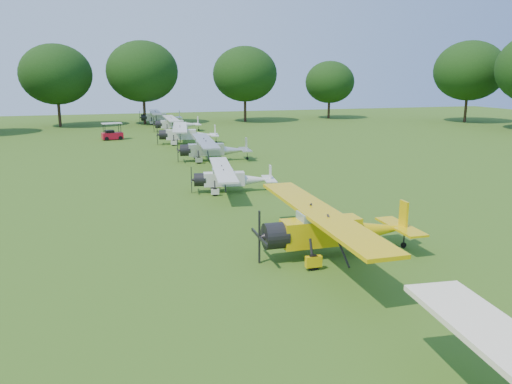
{
  "coord_description": "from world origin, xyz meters",
  "views": [
    {
      "loc": [
        -7.96,
        -24.72,
        7.81
      ],
      "look_at": [
        -0.26,
        1.13,
        1.4
      ],
      "focal_mm": 35.0,
      "sensor_mm": 36.0,
      "label": 1
    }
  ],
  "objects_px": {
    "aircraft_4": "(212,148)",
    "aircraft_5": "(186,133)",
    "aircraft_2": "(332,226)",
    "aircraft_6": "(175,123)",
    "aircraft_3": "(230,177)",
    "aircraft_7": "(159,116)",
    "golf_cart": "(112,134)"
  },
  "relations": [
    {
      "from": "aircraft_2",
      "to": "aircraft_4",
      "type": "xyz_separation_m",
      "value": [
        -0.08,
        25.63,
        -0.1
      ]
    },
    {
      "from": "aircraft_6",
      "to": "aircraft_3",
      "type": "bearing_deg",
      "value": -91.1
    },
    {
      "from": "aircraft_2",
      "to": "golf_cart",
      "type": "height_order",
      "value": "aircraft_2"
    },
    {
      "from": "aircraft_2",
      "to": "aircraft_7",
      "type": "xyz_separation_m",
      "value": [
        -1.01,
        62.45,
        -0.1
      ]
    },
    {
      "from": "aircraft_2",
      "to": "golf_cart",
      "type": "bearing_deg",
      "value": 101.96
    },
    {
      "from": "aircraft_6",
      "to": "aircraft_2",
      "type": "bearing_deg",
      "value": -89.01
    },
    {
      "from": "aircraft_5",
      "to": "aircraft_6",
      "type": "height_order",
      "value": "aircraft_5"
    },
    {
      "from": "aircraft_3",
      "to": "aircraft_5",
      "type": "height_order",
      "value": "aircraft_5"
    },
    {
      "from": "aircraft_3",
      "to": "golf_cart",
      "type": "height_order",
      "value": "golf_cart"
    },
    {
      "from": "aircraft_6",
      "to": "aircraft_7",
      "type": "distance_m",
      "value": 11.73
    },
    {
      "from": "aircraft_3",
      "to": "aircraft_7",
      "type": "relative_size",
      "value": 0.86
    },
    {
      "from": "aircraft_2",
      "to": "aircraft_3",
      "type": "xyz_separation_m",
      "value": [
        -1.37,
        13.14,
        -0.29
      ]
    },
    {
      "from": "golf_cart",
      "to": "aircraft_6",
      "type": "bearing_deg",
      "value": 28.06
    },
    {
      "from": "aircraft_5",
      "to": "aircraft_7",
      "type": "relative_size",
      "value": 1.04
    },
    {
      "from": "aircraft_4",
      "to": "aircraft_5",
      "type": "xyz_separation_m",
      "value": [
        -0.53,
        11.96,
        0.04
      ]
    },
    {
      "from": "aircraft_6",
      "to": "aircraft_7",
      "type": "relative_size",
      "value": 0.97
    },
    {
      "from": "aircraft_7",
      "to": "golf_cart",
      "type": "relative_size",
      "value": 4.12
    },
    {
      "from": "aircraft_2",
      "to": "aircraft_5",
      "type": "relative_size",
      "value": 1.04
    },
    {
      "from": "aircraft_3",
      "to": "aircraft_7",
      "type": "xyz_separation_m",
      "value": [
        0.36,
        49.31,
        0.18
      ]
    },
    {
      "from": "aircraft_7",
      "to": "aircraft_6",
      "type": "bearing_deg",
      "value": -83.37
    },
    {
      "from": "aircraft_4",
      "to": "aircraft_7",
      "type": "bearing_deg",
      "value": 95.98
    },
    {
      "from": "aircraft_2",
      "to": "aircraft_4",
      "type": "relative_size",
      "value": 1.07
    },
    {
      "from": "aircraft_3",
      "to": "aircraft_6",
      "type": "distance_m",
      "value": 37.65
    },
    {
      "from": "aircraft_5",
      "to": "aircraft_2",
      "type": "bearing_deg",
      "value": -80.8
    },
    {
      "from": "aircraft_2",
      "to": "aircraft_6",
      "type": "relative_size",
      "value": 1.12
    },
    {
      "from": "aircraft_6",
      "to": "golf_cart",
      "type": "height_order",
      "value": "aircraft_6"
    },
    {
      "from": "aircraft_4",
      "to": "aircraft_2",
      "type": "bearing_deg",
      "value": -85.28
    },
    {
      "from": "aircraft_4",
      "to": "aircraft_7",
      "type": "relative_size",
      "value": 1.01
    },
    {
      "from": "aircraft_2",
      "to": "aircraft_3",
      "type": "relative_size",
      "value": 1.26
    },
    {
      "from": "aircraft_4",
      "to": "aircraft_5",
      "type": "relative_size",
      "value": 0.97
    },
    {
      "from": "aircraft_5",
      "to": "aircraft_6",
      "type": "distance_m",
      "value": 13.19
    },
    {
      "from": "golf_cart",
      "to": "aircraft_5",
      "type": "bearing_deg",
      "value": -48.6
    }
  ]
}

